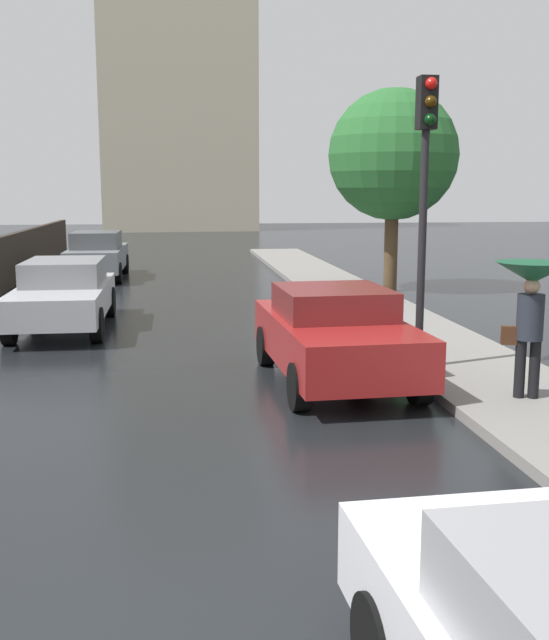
{
  "coord_description": "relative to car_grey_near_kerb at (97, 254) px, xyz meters",
  "views": [
    {
      "loc": [
        0.54,
        -4.54,
        2.82
      ],
      "look_at": [
        1.91,
        5.79,
        1.02
      ],
      "focal_mm": 42.4,
      "sensor_mm": 36.0,
      "label": 1
    }
  ],
  "objects": [
    {
      "name": "traffic_light",
      "position": [
        6.12,
        -13.91,
        2.34
      ],
      "size": [
        0.26,
        0.39,
        4.29
      ],
      "color": "black",
      "rests_on": "sidewalk_strip"
    },
    {
      "name": "street_tree_near",
      "position": [
        8.44,
        -4.31,
        2.97
      ],
      "size": [
        3.56,
        3.56,
        5.55
      ],
      "color": "#4C3823",
      "rests_on": "ground"
    },
    {
      "name": "ground",
      "position": [
        1.91,
        -20.23,
        -0.78
      ],
      "size": [
        120.0,
        120.0,
        0.0
      ],
      "primitive_type": "plane",
      "color": "black"
    },
    {
      "name": "car_red_behind_camera",
      "position": [
        4.76,
        -14.08,
        -0.05
      ],
      "size": [
        1.99,
        4.07,
        1.4
      ],
      "rotation": [
        0.0,
        0.0,
        0.04
      ],
      "color": "maroon",
      "rests_on": "ground"
    },
    {
      "name": "car_grey_near_kerb",
      "position": [
        0.0,
        0.0,
        0.0
      ],
      "size": [
        1.76,
        4.5,
        1.51
      ],
      "rotation": [
        0.0,
        0.0,
        3.13
      ],
      "color": "slate",
      "rests_on": "ground"
    },
    {
      "name": "car_silver_far_ahead",
      "position": [
        0.19,
        -9.03,
        -0.04
      ],
      "size": [
        1.8,
        4.53,
        1.4
      ],
      "rotation": [
        0.0,
        0.0,
        3.14
      ],
      "color": "#B2B5BA",
      "rests_on": "ground"
    },
    {
      "name": "pedestrian_with_umbrella_near",
      "position": [
        6.96,
        -15.73,
        0.77
      ],
      "size": [
        0.95,
        0.95,
        1.77
      ],
      "rotation": [
        0.0,
        0.0,
        2.85
      ],
      "color": "black",
      "rests_on": "sidewalk_strip"
    },
    {
      "name": "distant_tower",
      "position": [
        2.73,
        32.59,
        11.7
      ],
      "size": [
        11.17,
        11.66,
        28.41
      ],
      "color": "#B2A88E",
      "rests_on": "ground"
    }
  ]
}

